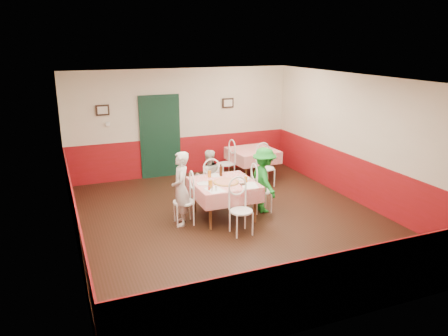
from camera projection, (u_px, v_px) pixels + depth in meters
name	position (u px, v px, depth m)	size (l,w,h in m)	color
floor	(234.00, 221.00, 8.77)	(7.00, 7.00, 0.00)	black
ceiling	(235.00, 79.00, 7.97)	(7.00, 7.00, 0.00)	white
back_wall	(182.00, 122.00, 11.48)	(6.00, 0.10, 2.80)	beige
front_wall	(349.00, 221.00, 5.26)	(6.00, 0.10, 2.80)	beige
left_wall	(69.00, 170.00, 7.29)	(0.10, 7.00, 2.80)	beige
right_wall	(361.00, 140.00, 9.45)	(0.10, 7.00, 2.80)	beige
wainscot_back	(183.00, 156.00, 11.72)	(6.00, 0.03, 1.00)	maroon
wainscot_front	(342.00, 286.00, 5.52)	(6.00, 0.03, 1.00)	maroon
wainscot_left	(76.00, 220.00, 7.55)	(0.03, 7.00, 1.00)	maroon
wainscot_right	(357.00, 180.00, 9.70)	(0.03, 7.00, 1.00)	maroon
door	(160.00, 138.00, 11.32)	(0.96, 0.06, 2.10)	black
picture_left	(103.00, 110.00, 10.59)	(0.32, 0.03, 0.26)	black
picture_right	(228.00, 103.00, 11.77)	(0.32, 0.03, 0.26)	black
thermostat	(108.00, 124.00, 10.72)	(0.10, 0.03, 0.10)	white
main_table	(224.00, 200.00, 8.85)	(1.22, 1.22, 0.77)	red
second_table	(252.00, 164.00, 11.42)	(1.12, 1.12, 0.77)	red
chair_left	(184.00, 202.00, 8.52)	(0.42, 0.42, 0.90)	white
chair_right	(262.00, 191.00, 9.13)	(0.42, 0.42, 0.90)	white
chair_far	(209.00, 184.00, 9.58)	(0.42, 0.42, 0.90)	white
chair_near	(241.00, 211.00, 8.07)	(0.42, 0.42, 0.90)	white
chair_second_a	(226.00, 164.00, 11.13)	(0.42, 0.42, 0.90)	white
chair_second_b	(266.00, 168.00, 10.73)	(0.42, 0.42, 0.90)	white
pizza	(226.00, 182.00, 8.67)	(0.50, 0.50, 0.03)	#B74723
plate_left	(203.00, 184.00, 8.60)	(0.25, 0.25, 0.01)	white
plate_right	(244.00, 179.00, 8.90)	(0.25, 0.25, 0.01)	white
plate_far	(215.00, 175.00, 9.12)	(0.25, 0.25, 0.01)	white
glass_a	(210.00, 184.00, 8.35)	(0.08, 0.08, 0.15)	#BF7219
glass_b	(246.00, 179.00, 8.69)	(0.07, 0.07, 0.12)	#BF7219
glass_c	(209.00, 174.00, 9.02)	(0.07, 0.07, 0.14)	#BF7219
beer_bottle	(221.00, 171.00, 9.08)	(0.06, 0.06, 0.23)	#381C0A
shaker_a	(212.00, 189.00, 8.18)	(0.04, 0.04, 0.09)	silver
shaker_b	(216.00, 189.00, 8.21)	(0.04, 0.04, 0.09)	silver
shaker_c	(209.00, 188.00, 8.25)	(0.04, 0.04, 0.09)	#B23319
menu_left	(215.00, 190.00, 8.28)	(0.30, 0.40, 0.00)	white
menu_right	(249.00, 185.00, 8.53)	(0.30, 0.40, 0.00)	white
wallet	(243.00, 184.00, 8.56)	(0.11, 0.09, 0.02)	black
diner_left	(181.00, 189.00, 8.42)	(0.53, 0.35, 1.47)	gray
diner_far	(209.00, 177.00, 9.58)	(0.59, 0.46, 1.21)	gray
diner_right	(264.00, 180.00, 9.08)	(0.89, 0.51, 1.38)	gray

